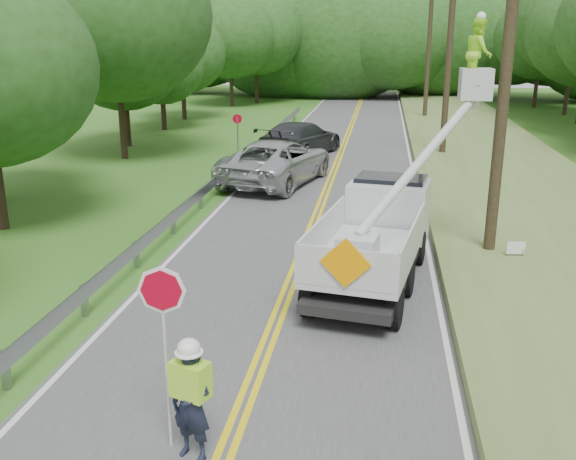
# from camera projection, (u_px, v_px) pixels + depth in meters

# --- Properties ---
(ground) EXTENTS (140.00, 140.00, 0.00)m
(ground) POSITION_uv_depth(u_px,v_px,m) (229.00, 446.00, 9.37)
(ground) COLOR #29601A
(ground) RESTS_ON ground
(road) EXTENTS (7.20, 96.00, 0.03)m
(road) POSITION_uv_depth(u_px,v_px,m) (321.00, 205.00, 22.61)
(road) COLOR #474749
(road) RESTS_ON ground
(guardrail) EXTENTS (0.18, 48.00, 0.77)m
(guardrail) POSITION_uv_depth(u_px,v_px,m) (216.00, 181.00, 23.87)
(guardrail) COLOR gray
(guardrail) RESTS_ON ground
(utility_poles) EXTENTS (1.60, 43.30, 10.00)m
(utility_poles) POSITION_uv_depth(u_px,v_px,m) (468.00, 50.00, 23.24)
(utility_poles) COLOR black
(utility_poles) RESTS_ON ground
(tall_grass_verge) EXTENTS (7.00, 96.00, 0.30)m
(tall_grass_verge) POSITION_uv_depth(u_px,v_px,m) (530.00, 209.00, 21.59)
(tall_grass_verge) COLOR #587634
(tall_grass_verge) RESTS_ON ground
(treeline_left) EXTENTS (9.96, 55.63, 10.62)m
(treeline_left) POSITION_uv_depth(u_px,v_px,m) (155.00, 41.00, 34.71)
(treeline_left) COLOR #332319
(treeline_left) RESTS_ON ground
(treeline_horizon) EXTENTS (56.72, 15.21, 12.66)m
(treeline_horizon) POSITION_uv_depth(u_px,v_px,m) (371.00, 38.00, 60.87)
(treeline_horizon) COLOR #234613
(treeline_horizon) RESTS_ON ground
(flagger) EXTENTS (1.11, 0.60, 2.79)m
(flagger) POSITION_uv_depth(u_px,v_px,m) (190.00, 395.00, 8.81)
(flagger) COLOR #191E33
(flagger) RESTS_ON road
(bucket_truck) EXTENTS (4.27, 6.42, 6.16)m
(bucket_truck) POSITION_uv_depth(u_px,v_px,m) (389.00, 216.00, 15.95)
(bucket_truck) COLOR black
(bucket_truck) RESTS_ON road
(suv_silver) EXTENTS (4.37, 6.89, 1.77)m
(suv_silver) POSITION_uv_depth(u_px,v_px,m) (277.00, 161.00, 25.74)
(suv_silver) COLOR #BBBCC3
(suv_silver) RESTS_ON road
(suv_darkgrey) EXTENTS (4.13, 6.26, 1.69)m
(suv_darkgrey) POSITION_uv_depth(u_px,v_px,m) (300.00, 139.00, 31.65)
(suv_darkgrey) COLOR #33363A
(suv_darkgrey) RESTS_ON road
(stop_sign_permanent) EXTENTS (0.45, 0.18, 2.21)m
(stop_sign_permanent) POSITION_uv_depth(u_px,v_px,m) (237.00, 130.00, 30.39)
(stop_sign_permanent) COLOR gray
(stop_sign_permanent) RESTS_ON ground
(yard_sign) EXTENTS (0.47, 0.09, 0.68)m
(yard_sign) POSITION_uv_depth(u_px,v_px,m) (516.00, 249.00, 16.47)
(yard_sign) COLOR white
(yard_sign) RESTS_ON ground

